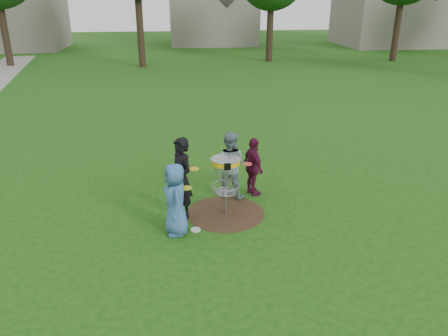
{
  "coord_description": "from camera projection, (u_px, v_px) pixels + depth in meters",
  "views": [
    {
      "loc": [
        -1.09,
        -8.82,
        4.72
      ],
      "look_at": [
        0.0,
        0.3,
        1.0
      ],
      "focal_mm": 35.0,
      "sensor_mm": 36.0,
      "label": 1
    }
  ],
  "objects": [
    {
      "name": "player_maroon",
      "position": [
        253.0,
        167.0,
        10.68
      ],
      "size": [
        0.6,
        0.93,
        1.48
      ],
      "primitive_type": "imported",
      "rotation": [
        0.0,
        0.0,
        1.86
      ],
      "color": "#53132E",
      "rests_on": "ground"
    },
    {
      "name": "player_grey",
      "position": [
        229.0,
        165.0,
        10.53
      ],
      "size": [
        0.99,
        0.89,
        1.68
      ],
      "primitive_type": "imported",
      "rotation": [
        0.0,
        0.0,
        2.77
      ],
      "color": "slate",
      "rests_on": "ground"
    },
    {
      "name": "ground",
      "position": [
        226.0,
        213.0,
        10.01
      ],
      "size": [
        100.0,
        100.0,
        0.0
      ],
      "primitive_type": "plane",
      "color": "#19470F",
      "rests_on": "ground"
    },
    {
      "name": "held_discs",
      "position": [
        215.0,
        170.0,
        9.78
      ],
      "size": [
        1.73,
        1.52,
        0.25
      ],
      "color": "#A7CF17",
      "rests_on": "ground"
    },
    {
      "name": "dirt_patch",
      "position": [
        226.0,
        213.0,
        10.01
      ],
      "size": [
        1.8,
        1.8,
        0.01
      ],
      "primitive_type": "cylinder",
      "color": "#47331E",
      "rests_on": "ground"
    },
    {
      "name": "disc_on_grass",
      "position": [
        196.0,
        230.0,
        9.3
      ],
      "size": [
        0.22,
        0.22,
        0.02
      ],
      "primitive_type": "cylinder",
      "color": "silver",
      "rests_on": "ground"
    },
    {
      "name": "disc_golf_basket",
      "position": [
        226.0,
        172.0,
        9.63
      ],
      "size": [
        0.66,
        0.67,
        1.38
      ],
      "color": "#9EA0A5",
      "rests_on": "ground"
    },
    {
      "name": "player_black",
      "position": [
        181.0,
        178.0,
        9.54
      ],
      "size": [
        0.72,
        0.81,
        1.85
      ],
      "primitive_type": "imported",
      "rotation": [
        0.0,
        0.0,
        -1.07
      ],
      "color": "black",
      "rests_on": "ground"
    },
    {
      "name": "player_blue",
      "position": [
        175.0,
        199.0,
        8.92
      ],
      "size": [
        0.61,
        0.83,
        1.55
      ],
      "primitive_type": "imported",
      "rotation": [
        0.0,
        0.0,
        -1.41
      ],
      "color": "#39639D",
      "rests_on": "ground"
    }
  ]
}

